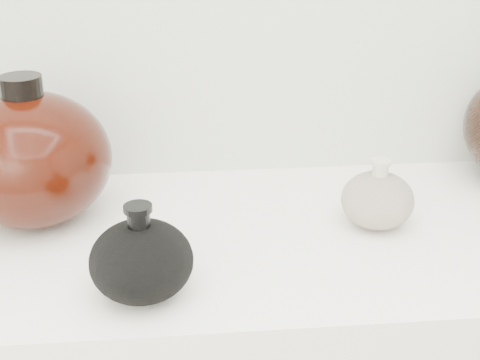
{
  "coord_description": "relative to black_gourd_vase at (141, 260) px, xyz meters",
  "views": [
    {
      "loc": [
        -0.12,
        0.03,
        1.41
      ],
      "look_at": [
        -0.04,
        0.92,
        1.01
      ],
      "focal_mm": 50.0,
      "sensor_mm": 36.0,
      "label": 1
    }
  ],
  "objects": [
    {
      "name": "left_round_pot",
      "position": [
        -0.18,
        0.24,
        0.05
      ],
      "size": [
        0.27,
        0.27,
        0.24
      ],
      "color": "black",
      "rests_on": "display_counter"
    },
    {
      "name": "black_gourd_vase",
      "position": [
        0.0,
        0.0,
        0.0
      ],
      "size": [
        0.18,
        0.18,
        0.13
      ],
      "color": "black",
      "rests_on": "display_counter"
    },
    {
      "name": "cream_gourd_vase",
      "position": [
        0.36,
        0.17,
        -0.01
      ],
      "size": [
        0.13,
        0.13,
        0.11
      ],
      "color": "beige",
      "rests_on": "display_counter"
    },
    {
      "name": "room",
      "position": [
        0.18,
        -0.52,
        0.35
      ],
      "size": [
        3.04,
        2.42,
        2.64
      ],
      "color": "slate",
      "rests_on": "ground"
    }
  ]
}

